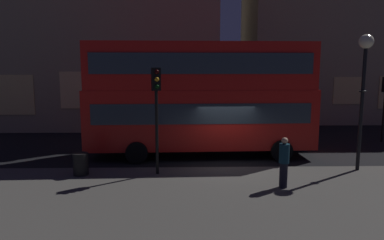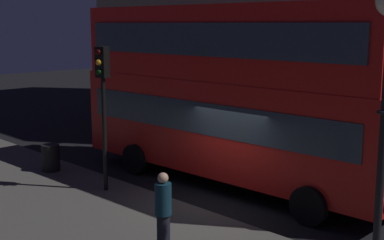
% 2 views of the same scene
% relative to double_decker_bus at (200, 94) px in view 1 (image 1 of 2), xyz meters
% --- Properties ---
extents(ground_plane, '(80.00, 80.00, 0.00)m').
position_rel_double_decker_bus_xyz_m(ground_plane, '(1.08, -1.82, -2.96)').
color(ground_plane, black).
extents(sidewalk_slab, '(44.00, 9.63, 0.12)m').
position_rel_double_decker_bus_xyz_m(sidewalk_slab, '(1.08, -7.19, -2.90)').
color(sidewalk_slab, '#4C4944').
rests_on(sidewalk_slab, ground).
extents(building_with_clock, '(17.37, 9.75, 15.46)m').
position_rel_double_decker_bus_xyz_m(building_with_clock, '(-7.17, 10.97, 4.77)').
color(building_with_clock, tan).
rests_on(building_with_clock, ground).
extents(building_plain_facade, '(16.67, 7.68, 16.44)m').
position_rel_double_decker_bus_xyz_m(building_plain_facade, '(12.74, 12.46, 5.26)').
color(building_plain_facade, tan).
rests_on(building_plain_facade, ground).
extents(double_decker_bus, '(10.67, 3.03, 5.30)m').
position_rel_double_decker_bus_xyz_m(double_decker_bus, '(0.00, 0.00, 0.00)').
color(double_decker_bus, red).
rests_on(double_decker_bus, ground).
extents(traffic_light_near_kerb, '(0.38, 0.39, 4.05)m').
position_rel_double_decker_bus_xyz_m(traffic_light_near_kerb, '(-1.79, -3.24, 0.07)').
color(traffic_light_near_kerb, black).
rests_on(traffic_light_near_kerb, sidewalk_slab).
extents(street_lamp, '(0.54, 0.54, 5.31)m').
position_rel_double_decker_bus_xyz_m(street_lamp, '(6.17, -2.89, 1.21)').
color(street_lamp, black).
rests_on(street_lamp, sidewalk_slab).
extents(pedestrian, '(0.34, 0.34, 1.74)m').
position_rel_double_decker_bus_xyz_m(pedestrian, '(2.61, -4.91, -1.94)').
color(pedestrian, black).
rests_on(pedestrian, sidewalk_slab).
extents(litter_bin, '(0.58, 0.58, 0.85)m').
position_rel_double_decker_bus_xyz_m(litter_bin, '(-4.70, -3.31, -2.42)').
color(litter_bin, black).
rests_on(litter_bin, sidewalk_slab).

